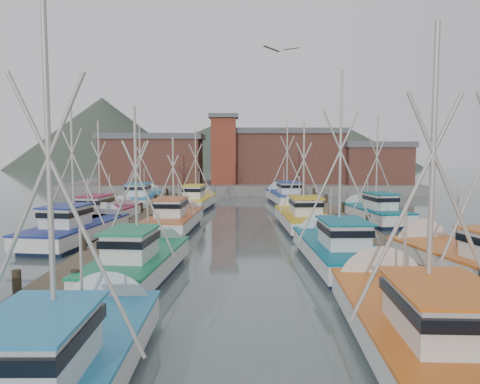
{
  "coord_description": "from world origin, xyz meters",
  "views": [
    {
      "loc": [
        -0.51,
        -24.69,
        5.24
      ],
      "look_at": [
        -0.24,
        5.47,
        2.6
      ],
      "focal_mm": 35.0,
      "sensor_mm": 36.0,
      "label": 1
    }
  ],
  "objects_px": {
    "boat_0": "(69,360)",
    "boat_12": "(197,201)",
    "lookout_tower": "(224,149)",
    "boat_4": "(142,261)",
    "boat_8": "(176,219)",
    "boat_1": "(416,325)"
  },
  "relations": [
    {
      "from": "boat_4",
      "to": "boat_8",
      "type": "bearing_deg",
      "value": 96.27
    },
    {
      "from": "boat_4",
      "to": "boat_0",
      "type": "bearing_deg",
      "value": -82.9
    },
    {
      "from": "boat_0",
      "to": "boat_12",
      "type": "distance_m",
      "value": 32.68
    },
    {
      "from": "boat_0",
      "to": "boat_1",
      "type": "bearing_deg",
      "value": 13.8
    },
    {
      "from": "boat_0",
      "to": "boat_1",
      "type": "distance_m",
      "value": 8.63
    },
    {
      "from": "boat_8",
      "to": "lookout_tower",
      "type": "bearing_deg",
      "value": 88.59
    },
    {
      "from": "boat_1",
      "to": "boat_0",
      "type": "bearing_deg",
      "value": -163.42
    },
    {
      "from": "boat_1",
      "to": "boat_4",
      "type": "distance_m",
      "value": 11.26
    },
    {
      "from": "boat_0",
      "to": "boat_8",
      "type": "height_order",
      "value": "boat_0"
    },
    {
      "from": "boat_1",
      "to": "boat_4",
      "type": "relative_size",
      "value": 1.2
    },
    {
      "from": "boat_0",
      "to": "boat_8",
      "type": "relative_size",
      "value": 1.03
    },
    {
      "from": "boat_4",
      "to": "lookout_tower",
      "type": "bearing_deg",
      "value": 92.04
    },
    {
      "from": "lookout_tower",
      "to": "boat_1",
      "type": "xyz_separation_m",
      "value": [
        6.23,
        -45.79,
        -4.87
      ]
    },
    {
      "from": "boat_4",
      "to": "boat_12",
      "type": "distance_m",
      "value": 23.42
    },
    {
      "from": "lookout_tower",
      "to": "boat_8",
      "type": "relative_size",
      "value": 0.95
    },
    {
      "from": "boat_0",
      "to": "boat_1",
      "type": "height_order",
      "value": "boat_0"
    },
    {
      "from": "boat_0",
      "to": "boat_12",
      "type": "relative_size",
      "value": 1.1
    },
    {
      "from": "boat_1",
      "to": "boat_8",
      "type": "distance_m",
      "value": 21.09
    },
    {
      "from": "boat_0",
      "to": "boat_12",
      "type": "height_order",
      "value": "boat_0"
    },
    {
      "from": "lookout_tower",
      "to": "boat_1",
      "type": "relative_size",
      "value": 0.83
    },
    {
      "from": "lookout_tower",
      "to": "boat_4",
      "type": "distance_m",
      "value": 38.93
    },
    {
      "from": "lookout_tower",
      "to": "boat_4",
      "type": "relative_size",
      "value": 0.99
    }
  ]
}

